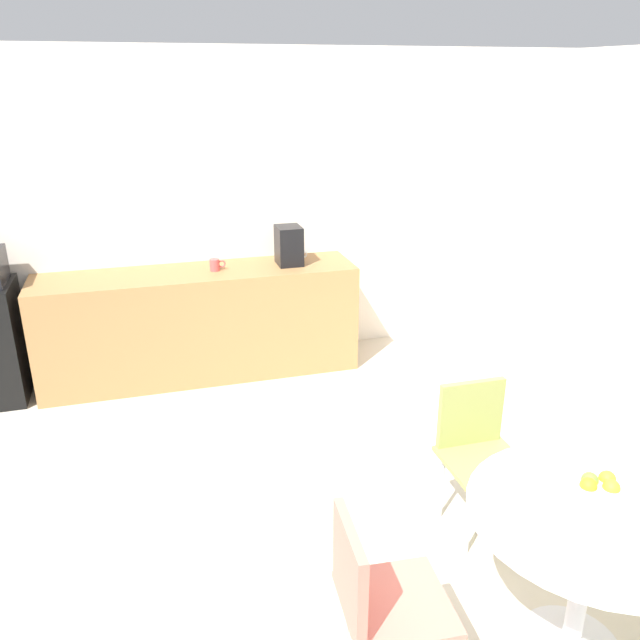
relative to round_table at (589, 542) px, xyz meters
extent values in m
plane|color=beige|center=(-0.63, 0.63, -0.59)|extent=(6.00, 6.00, 0.00)
cube|color=silver|center=(-0.63, 3.63, 0.71)|extent=(6.00, 0.10, 2.60)
cube|color=#9E7042|center=(-1.24, 3.28, -0.14)|extent=(2.57, 0.60, 0.90)
cylinder|color=silver|center=(0.00, 0.00, -0.20)|extent=(0.08, 0.08, 0.72)
cylinder|color=white|center=(0.00, 0.00, 0.14)|extent=(1.01, 1.01, 0.03)
cylinder|color=silver|center=(0.16, 0.67, -0.38)|extent=(0.02, 0.02, 0.42)
cylinder|color=silver|center=(-0.15, 0.67, -0.38)|extent=(0.02, 0.02, 0.42)
cylinder|color=silver|center=(0.17, 0.98, -0.38)|extent=(0.02, 0.02, 0.42)
cylinder|color=silver|center=(-0.15, 0.99, -0.38)|extent=(0.02, 0.02, 0.42)
cube|color=#8C934C|center=(0.01, 0.83, -0.15)|extent=(0.42, 0.42, 0.03)
cube|color=#8C934C|center=(0.01, 1.02, 0.05)|extent=(0.38, 0.04, 0.38)
cylinder|color=silver|center=(-0.66, 0.21, -0.38)|extent=(0.02, 0.02, 0.42)
cylinder|color=silver|center=(-0.97, 0.23, -0.38)|extent=(0.02, 0.02, 0.42)
cube|color=#DB7260|center=(-0.82, 0.06, -0.15)|extent=(0.45, 0.45, 0.03)
cube|color=#DB7260|center=(-1.01, 0.07, 0.05)|extent=(0.07, 0.38, 0.38)
cylinder|color=silver|center=(0.06, 0.06, 0.19)|extent=(0.26, 0.26, 0.07)
sphere|color=orange|center=(0.00, 0.06, 0.23)|extent=(0.07, 0.07, 0.07)
sphere|color=#66B233|center=(0.03, 0.09, 0.23)|extent=(0.07, 0.07, 0.07)
sphere|color=yellow|center=(0.11, 0.08, 0.23)|extent=(0.07, 0.07, 0.07)
sphere|color=yellow|center=(0.09, 0.03, 0.23)|extent=(0.07, 0.07, 0.07)
cylinder|color=white|center=(-0.38, 3.36, 0.36)|extent=(0.08, 0.08, 0.09)
torus|color=white|center=(-0.32, 3.36, 0.36)|extent=(0.06, 0.01, 0.06)
cylinder|color=#D84C4C|center=(-1.09, 3.26, 0.36)|extent=(0.08, 0.08, 0.09)
torus|color=#D84C4C|center=(-1.03, 3.26, 0.36)|extent=(0.06, 0.01, 0.06)
cube|color=black|center=(-0.47, 3.28, 0.47)|extent=(0.20, 0.24, 0.32)
camera|label=1|loc=(-1.64, -1.71, 1.79)|focal=35.68mm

